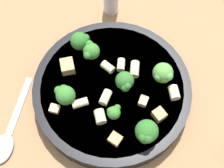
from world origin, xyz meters
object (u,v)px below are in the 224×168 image
(rigatoni_3, at_px, (135,69))
(chicken_chunk_0, at_px, (116,139))
(broccoli_floret_0, at_px, (115,112))
(spoon, at_px, (7,137))
(broccoli_floret_5, at_px, (81,41))
(rigatoni_5, at_px, (106,97))
(rigatoni_4, at_px, (121,65))
(chicken_chunk_4, at_px, (67,66))
(broccoli_floret_6, at_px, (91,51))
(rigatoni_2, at_px, (174,93))
(pasta_bowl, at_px, (112,90))
(broccoli_floret_1, at_px, (125,82))
(chicken_chunk_2, at_px, (143,101))
(broccoli_floret_4, at_px, (163,73))
(rigatoni_0, at_px, (100,117))
(chicken_chunk_1, at_px, (55,109))
(rigatoni_6, at_px, (80,103))
(broccoli_floret_3, at_px, (146,133))
(broccoli_floret_2, at_px, (65,94))
(rigatoni_1, at_px, (108,67))
(chicken_chunk_3, at_px, (159,115))

(rigatoni_3, xyz_separation_m, chicken_chunk_0, (-0.13, 0.04, -0.00))
(broccoli_floret_0, relative_size, spoon, 0.17)
(chicken_chunk_0, bearing_deg, broccoli_floret_5, 16.61)
(rigatoni_5, bearing_deg, rigatoni_4, -26.03)
(broccoli_floret_5, distance_m, chicken_chunk_4, 0.05)
(chicken_chunk_4, bearing_deg, broccoli_floret_6, -62.27)
(rigatoni_2, bearing_deg, pasta_bowl, 78.56)
(broccoli_floret_1, bearing_deg, chicken_chunk_0, 167.89)
(broccoli_floret_1, distance_m, chicken_chunk_2, 0.05)
(broccoli_floret_4, xyz_separation_m, rigatoni_2, (-0.03, -0.02, -0.02))
(chicken_chunk_2, bearing_deg, rigatoni_3, 8.99)
(rigatoni_0, distance_m, chicken_chunk_1, 0.08)
(broccoli_floret_4, xyz_separation_m, chicken_chunk_0, (-0.11, 0.09, -0.02))
(broccoli_floret_4, xyz_separation_m, rigatoni_0, (-0.07, 0.11, -0.02))
(chicken_chunk_1, bearing_deg, rigatoni_6, -80.58)
(broccoli_floret_4, distance_m, chicken_chunk_0, 0.14)
(pasta_bowl, relative_size, rigatoni_6, 10.32)
(broccoli_floret_3, relative_size, rigatoni_4, 1.87)
(chicken_chunk_2, bearing_deg, rigatoni_6, 89.02)
(broccoli_floret_2, xyz_separation_m, rigatoni_2, (-0.00, -0.19, -0.01))
(broccoli_floret_4, height_order, rigatoni_1, broccoli_floret_4)
(broccoli_floret_1, bearing_deg, pasta_bowl, 82.66)
(rigatoni_1, bearing_deg, broccoli_floret_2, 126.82)
(chicken_chunk_0, bearing_deg, rigatoni_0, 32.54)
(rigatoni_1, xyz_separation_m, chicken_chunk_0, (-0.13, -0.01, -0.00))
(broccoli_floret_2, xyz_separation_m, broccoli_floret_5, (0.11, -0.03, -0.00))
(broccoli_floret_1, height_order, rigatoni_0, broccoli_floret_1)
(rigatoni_2, distance_m, spoon, 0.30)
(broccoli_floret_2, distance_m, rigatoni_4, 0.12)
(chicken_chunk_0, bearing_deg, rigatoni_5, 10.79)
(rigatoni_1, relative_size, rigatoni_3, 0.82)
(pasta_bowl, distance_m, rigatoni_6, 0.07)
(broccoli_floret_2, distance_m, chicken_chunk_1, 0.03)
(rigatoni_3, bearing_deg, broccoli_floret_1, 146.70)
(broccoli_floret_4, height_order, chicken_chunk_0, broccoli_floret_4)
(rigatoni_2, xyz_separation_m, rigatoni_6, (-0.01, 0.16, -0.00))
(rigatoni_2, relative_size, rigatoni_5, 0.94)
(broccoli_floret_1, height_order, broccoli_floret_5, same)
(rigatoni_3, height_order, chicken_chunk_0, rigatoni_3)
(broccoli_floret_2, distance_m, broccoli_floret_5, 0.11)
(rigatoni_2, distance_m, chicken_chunk_4, 0.20)
(broccoli_floret_3, xyz_separation_m, chicken_chunk_3, (0.03, -0.03, -0.02))
(rigatoni_2, relative_size, rigatoni_3, 0.82)
(broccoli_floret_3, xyz_separation_m, spoon, (0.02, 0.24, -0.06))
(chicken_chunk_1, bearing_deg, chicken_chunk_3, -96.82)
(pasta_bowl, distance_m, chicken_chunk_1, 0.11)
(broccoli_floret_0, relative_size, rigatoni_6, 1.07)
(rigatoni_1, xyz_separation_m, chicken_chunk_3, (-0.10, -0.08, 0.00))
(broccoli_floret_6, height_order, rigatoni_3, broccoli_floret_6)
(rigatoni_5, bearing_deg, broccoli_floret_4, -72.36)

